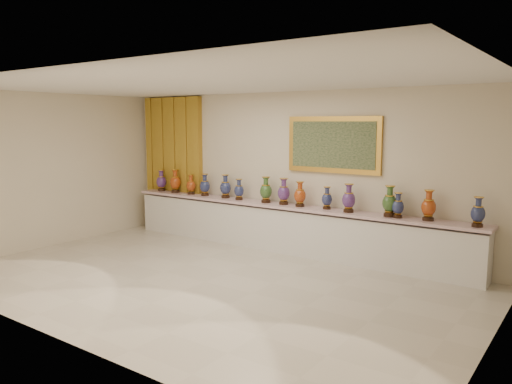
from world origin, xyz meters
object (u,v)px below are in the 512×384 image
vase_1 (175,182)px  vase_2 (191,185)px  vase_0 (161,182)px  counter (284,229)px

vase_1 → vase_2: bearing=-0.4°
vase_0 → vase_2: 0.90m
vase_1 → vase_2: vase_1 is taller
vase_0 → vase_2: (0.90, -0.00, -0.02)m
counter → vase_0: bearing=-179.9°
counter → vase_2: (-2.35, -0.01, 0.65)m
vase_2 → counter: bearing=0.2°
vase_0 → vase_1: (0.44, 0.00, 0.02)m
vase_2 → vase_1: bearing=179.6°
vase_1 → counter: bearing=0.1°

